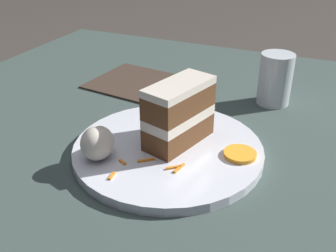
{
  "coord_description": "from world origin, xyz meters",
  "views": [
    {
      "loc": [
        0.5,
        0.23,
        0.39
      ],
      "look_at": [
        0.01,
        0.01,
        0.09
      ],
      "focal_mm": 42.0,
      "sensor_mm": 36.0,
      "label": 1
    }
  ],
  "objects_px": {
    "plate": "(168,150)",
    "orange_garnish": "(240,154)",
    "cream_dollop": "(97,143)",
    "drinking_glass": "(275,82)",
    "cake_slice": "(179,113)",
    "menu_card": "(135,82)"
  },
  "relations": [
    {
      "from": "drinking_glass",
      "to": "orange_garnish",
      "type": "bearing_deg",
      "value": -0.84
    },
    {
      "from": "plate",
      "to": "cake_slice",
      "type": "bearing_deg",
      "value": 152.9
    },
    {
      "from": "cake_slice",
      "to": "menu_card",
      "type": "xyz_separation_m",
      "value": [
        -0.22,
        -0.2,
        -0.06
      ]
    },
    {
      "from": "cream_dollop",
      "to": "menu_card",
      "type": "distance_m",
      "value": 0.34
    },
    {
      "from": "plate",
      "to": "orange_garnish",
      "type": "height_order",
      "value": "orange_garnish"
    },
    {
      "from": "plate",
      "to": "cream_dollop",
      "type": "relative_size",
      "value": 5.59
    },
    {
      "from": "cream_dollop",
      "to": "menu_card",
      "type": "height_order",
      "value": "cream_dollop"
    },
    {
      "from": "orange_garnish",
      "to": "menu_card",
      "type": "distance_m",
      "value": 0.38
    },
    {
      "from": "orange_garnish",
      "to": "drinking_glass",
      "type": "height_order",
      "value": "drinking_glass"
    },
    {
      "from": "cake_slice",
      "to": "menu_card",
      "type": "bearing_deg",
      "value": -32.35
    },
    {
      "from": "cream_dollop",
      "to": "drinking_glass",
      "type": "xyz_separation_m",
      "value": [
        -0.34,
        0.2,
        0.0
      ]
    },
    {
      "from": "menu_card",
      "to": "plate",
      "type": "bearing_deg",
      "value": 44.39
    },
    {
      "from": "orange_garnish",
      "to": "drinking_glass",
      "type": "relative_size",
      "value": 0.49
    },
    {
      "from": "cake_slice",
      "to": "orange_garnish",
      "type": "height_order",
      "value": "cake_slice"
    },
    {
      "from": "plate",
      "to": "drinking_glass",
      "type": "bearing_deg",
      "value": 156.1
    },
    {
      "from": "orange_garnish",
      "to": "cream_dollop",
      "type": "bearing_deg",
      "value": -64.66
    },
    {
      "from": "plate",
      "to": "drinking_glass",
      "type": "relative_size",
      "value": 2.94
    },
    {
      "from": "plate",
      "to": "cake_slice",
      "type": "height_order",
      "value": "cake_slice"
    },
    {
      "from": "drinking_glass",
      "to": "cake_slice",
      "type": "bearing_deg",
      "value": -23.63
    },
    {
      "from": "plate",
      "to": "orange_garnish",
      "type": "relative_size",
      "value": 6.02
    },
    {
      "from": "cream_dollop",
      "to": "plate",
      "type": "bearing_deg",
      "value": 132.38
    },
    {
      "from": "orange_garnish",
      "to": "drinking_glass",
      "type": "distance_m",
      "value": 0.25
    }
  ]
}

